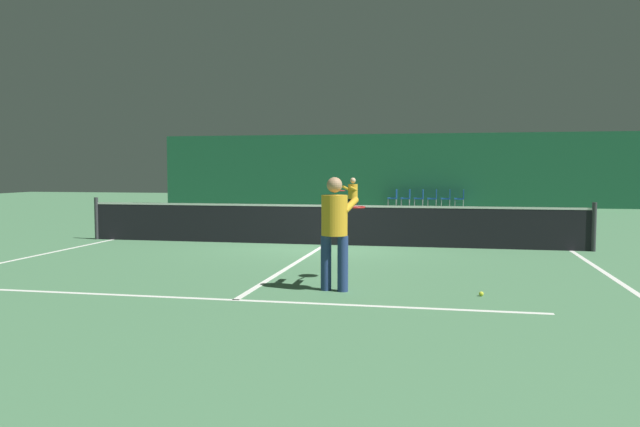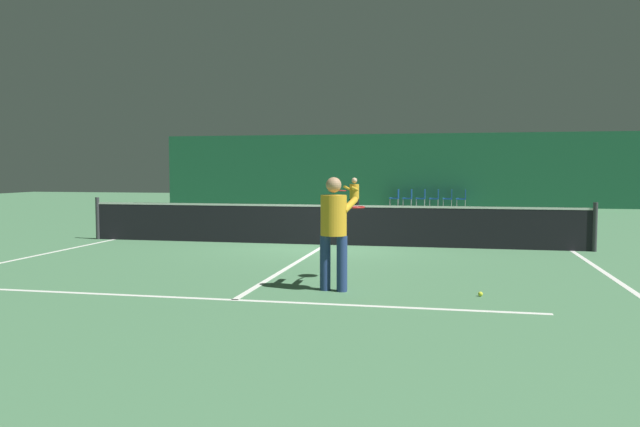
# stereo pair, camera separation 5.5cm
# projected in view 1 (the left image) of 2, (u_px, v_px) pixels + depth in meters

# --- Properties ---
(ground_plane) EXTENTS (60.00, 60.00, 0.00)m
(ground_plane) POSITION_uv_depth(u_px,v_px,m) (325.00, 245.00, 14.74)
(ground_plane) COLOR #4C7F56
(backdrop_curtain) EXTENTS (23.00, 0.12, 3.50)m
(backdrop_curtain) POSITION_uv_depth(u_px,v_px,m) (388.00, 170.00, 30.22)
(backdrop_curtain) COLOR #1E5B3D
(backdrop_curtain) RESTS_ON ground
(court_line_baseline_far) EXTENTS (11.00, 0.10, 0.00)m
(court_line_baseline_far) POSITION_uv_depth(u_px,v_px,m) (379.00, 212.00, 26.37)
(court_line_baseline_far) COLOR white
(court_line_baseline_far) RESTS_ON ground
(court_line_service_far) EXTENTS (8.25, 0.10, 0.00)m
(court_line_service_far) POSITION_uv_depth(u_px,v_px,m) (361.00, 222.00, 21.00)
(court_line_service_far) COLOR white
(court_line_service_far) RESTS_ON ground
(court_line_service_near) EXTENTS (8.25, 0.10, 0.00)m
(court_line_service_near) POSITION_uv_depth(u_px,v_px,m) (235.00, 300.00, 8.49)
(court_line_service_near) COLOR white
(court_line_service_near) RESTS_ON ground
(court_line_sideline_left) EXTENTS (0.10, 23.80, 0.00)m
(court_line_sideline_left) POSITION_uv_depth(u_px,v_px,m) (113.00, 239.00, 15.84)
(court_line_sideline_left) COLOR white
(court_line_sideline_left) RESTS_ON ground
(court_line_sideline_right) EXTENTS (0.10, 23.80, 0.00)m
(court_line_sideline_right) POSITION_uv_depth(u_px,v_px,m) (571.00, 251.00, 13.65)
(court_line_sideline_right) COLOR white
(court_line_sideline_right) RESTS_ON ground
(court_line_centre) EXTENTS (0.10, 12.80, 0.00)m
(court_line_centre) POSITION_uv_depth(u_px,v_px,m) (325.00, 245.00, 14.74)
(court_line_centre) COLOR white
(court_line_centre) RESTS_ON ground
(tennis_net) EXTENTS (12.00, 0.10, 1.07)m
(tennis_net) POSITION_uv_depth(u_px,v_px,m) (325.00, 223.00, 14.71)
(tennis_net) COLOR black
(tennis_net) RESTS_ON ground
(player_near) EXTENTS (0.57, 1.39, 1.67)m
(player_near) POSITION_uv_depth(u_px,v_px,m) (335.00, 225.00, 9.12)
(player_near) COLOR navy
(player_near) RESTS_ON ground
(player_far) EXTENTS (0.75, 1.31, 1.49)m
(player_far) POSITION_uv_depth(u_px,v_px,m) (352.00, 195.00, 22.30)
(player_far) COLOR black
(player_far) RESTS_ON ground
(courtside_chair_0) EXTENTS (0.44, 0.44, 0.84)m
(courtside_chair_0) POSITION_uv_depth(u_px,v_px,m) (394.00, 197.00, 29.71)
(courtside_chair_0) COLOR #99999E
(courtside_chair_0) RESTS_ON ground
(courtside_chair_1) EXTENTS (0.44, 0.44, 0.84)m
(courtside_chair_1) POSITION_uv_depth(u_px,v_px,m) (407.00, 197.00, 29.58)
(courtside_chair_1) COLOR #99999E
(courtside_chair_1) RESTS_ON ground
(courtside_chair_2) EXTENTS (0.44, 0.44, 0.84)m
(courtside_chair_2) POSITION_uv_depth(u_px,v_px,m) (420.00, 197.00, 29.46)
(courtside_chair_2) COLOR #99999E
(courtside_chair_2) RESTS_ON ground
(courtside_chair_3) EXTENTS (0.44, 0.44, 0.84)m
(courtside_chair_3) POSITION_uv_depth(u_px,v_px,m) (434.00, 197.00, 29.34)
(courtside_chair_3) COLOR #99999E
(courtside_chair_3) RESTS_ON ground
(courtside_chair_4) EXTENTS (0.44, 0.44, 0.84)m
(courtside_chair_4) POSITION_uv_depth(u_px,v_px,m) (447.00, 197.00, 29.21)
(courtside_chair_4) COLOR #99999E
(courtside_chair_4) RESTS_ON ground
(courtside_chair_5) EXTENTS (0.44, 0.44, 0.84)m
(courtside_chair_5) POSITION_uv_depth(u_px,v_px,m) (461.00, 197.00, 29.09)
(courtside_chair_5) COLOR #99999E
(courtside_chair_5) RESTS_ON ground
(tennis_ball) EXTENTS (0.07, 0.07, 0.07)m
(tennis_ball) POSITION_uv_depth(u_px,v_px,m) (481.00, 294.00, 8.75)
(tennis_ball) COLOR #D1DB33
(tennis_ball) RESTS_ON ground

